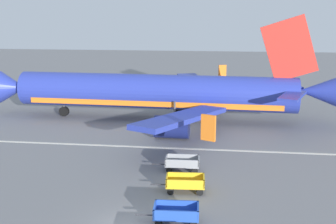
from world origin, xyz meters
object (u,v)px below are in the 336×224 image
airplane (164,93)px  baggage_cart_third_in_row (176,213)px  baggage_cart_fourth_in_row (185,183)px  traffic_cone_near_plane (187,182)px  baggage_cart_far_end (182,163)px

airplane → baggage_cart_third_in_row: size_ratio=10.48×
baggage_cart_third_in_row → baggage_cart_fourth_in_row: 4.31m
airplane → traffic_cone_near_plane: size_ratio=67.99×
baggage_cart_third_in_row → baggage_cart_fourth_in_row: same height
baggage_cart_far_end → airplane: bearing=102.8°
airplane → traffic_cone_near_plane: (3.91, -17.58, -2.78)m
baggage_cart_fourth_in_row → airplane: bearing=101.9°
baggage_cart_third_in_row → baggage_cart_far_end: same height
baggage_cart_far_end → traffic_cone_near_plane: bearing=-78.7°
baggage_cart_third_in_row → baggage_cart_fourth_in_row: size_ratio=1.00×
baggage_cart_far_end → traffic_cone_near_plane: (0.56, -2.80, -0.33)m
airplane → baggage_cart_third_in_row: 23.24m
airplane → baggage_cart_third_in_row: (3.75, -22.80, -2.45)m
baggage_cart_fourth_in_row → baggage_cart_far_end: bearing=98.2°
baggage_cart_third_in_row → traffic_cone_near_plane: 5.23m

